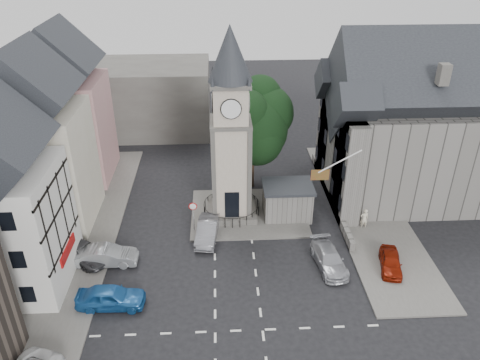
{
  "coord_description": "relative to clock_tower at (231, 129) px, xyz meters",
  "views": [
    {
      "loc": [
        -0.99,
        -26.68,
        22.67
      ],
      "look_at": [
        0.59,
        5.0,
        5.07
      ],
      "focal_mm": 35.0,
      "sensor_mm": 36.0,
      "label": 1
    }
  ],
  "objects": [
    {
      "name": "ground",
      "position": [
        0.0,
        -7.99,
        -8.12
      ],
      "size": [
        120.0,
        120.0,
        0.0
      ],
      "primitive_type": "plane",
      "color": "black",
      "rests_on": "ground"
    },
    {
      "name": "pavement_west",
      "position": [
        -12.5,
        -1.99,
        -8.05
      ],
      "size": [
        6.0,
        30.0,
        0.14
      ],
      "primitive_type": "cube",
      "color": "#595651",
      "rests_on": "ground"
    },
    {
      "name": "pavement_east",
      "position": [
        12.0,
        0.01,
        -8.05
      ],
      "size": [
        6.0,
        26.0,
        0.14
      ],
      "primitive_type": "cube",
      "color": "#595651",
      "rests_on": "ground"
    },
    {
      "name": "central_island",
      "position": [
        1.5,
        0.01,
        -8.04
      ],
      "size": [
        10.0,
        8.0,
        0.16
      ],
      "primitive_type": "cube",
      "color": "#595651",
      "rests_on": "ground"
    },
    {
      "name": "road_markings",
      "position": [
        0.0,
        -13.49,
        -8.12
      ],
      "size": [
        20.0,
        8.0,
        0.01
      ],
      "primitive_type": "cube",
      "color": "silver",
      "rests_on": "ground"
    },
    {
      "name": "clock_tower",
      "position": [
        0.0,
        0.0,
        0.0
      ],
      "size": [
        4.86,
        4.86,
        16.25
      ],
      "color": "#4C4944",
      "rests_on": "ground"
    },
    {
      "name": "stone_shelter",
      "position": [
        4.8,
        -0.49,
        -6.57
      ],
      "size": [
        4.3,
        3.3,
        3.08
      ],
      "color": "#65625D",
      "rests_on": "ground"
    },
    {
      "name": "town_tree",
      "position": [
        2.0,
        5.01,
        -1.15
      ],
      "size": [
        7.2,
        7.2,
        10.8
      ],
      "color": "black",
      "rests_on": "ground"
    },
    {
      "name": "warning_sign_post",
      "position": [
        -3.2,
        -2.56,
        -6.09
      ],
      "size": [
        0.7,
        0.19,
        2.85
      ],
      "color": "black",
      "rests_on": "ground"
    },
    {
      "name": "terrace_pink",
      "position": [
        -15.5,
        8.01,
        -1.54
      ],
      "size": [
        8.1,
        7.6,
        12.8
      ],
      "color": "tan",
      "rests_on": "ground"
    },
    {
      "name": "terrace_cream",
      "position": [
        -15.5,
        0.01,
        -1.54
      ],
      "size": [
        8.1,
        7.6,
        12.8
      ],
      "color": "beige",
      "rests_on": "ground"
    },
    {
      "name": "backdrop_west",
      "position": [
        -12.0,
        20.01,
        -4.12
      ],
      "size": [
        20.0,
        10.0,
        8.0
      ],
      "primitive_type": "cube",
      "color": "#4C4944",
      "rests_on": "ground"
    },
    {
      "name": "east_building",
      "position": [
        15.59,
        3.01,
        -1.86
      ],
      "size": [
        14.4,
        11.4,
        12.6
      ],
      "color": "#65625D",
      "rests_on": "ground"
    },
    {
      "name": "east_boundary_wall",
      "position": [
        9.2,
        2.01,
        -7.67
      ],
      "size": [
        0.4,
        16.0,
        0.9
      ],
      "primitive_type": "cube",
      "color": "#65625D",
      "rests_on": "ground"
    },
    {
      "name": "flagpole",
      "position": [
        8.0,
        -3.99,
        -1.12
      ],
      "size": [
        3.68,
        0.1,
        2.74
      ],
      "color": "white",
      "rests_on": "ground"
    },
    {
      "name": "car_west_blue",
      "position": [
        -8.41,
        -10.87,
        -7.34
      ],
      "size": [
        4.62,
        1.98,
        1.55
      ],
      "primitive_type": "imported",
      "rotation": [
        0.0,
        0.0,
        1.54
      ],
      "color": "#1C589D",
      "rests_on": "ground"
    },
    {
      "name": "car_west_silver",
      "position": [
        -9.56,
        -6.39,
        -7.37
      ],
      "size": [
        4.53,
        1.58,
        1.49
      ],
      "primitive_type": "imported",
      "rotation": [
        0.0,
        0.0,
        1.57
      ],
      "color": "#979B9F",
      "rests_on": "ground"
    },
    {
      "name": "car_west_grey",
      "position": [
        -11.5,
        -5.74,
        -7.45
      ],
      "size": [
        5.22,
        4.7,
        1.35
      ],
      "primitive_type": "imported",
      "rotation": [
        0.0,
        0.0,
        0.93
      ],
      "color": "#323235",
      "rests_on": "ground"
    },
    {
      "name": "car_island_silver",
      "position": [
        -2.08,
        -3.49,
        -7.38
      ],
      "size": [
        2.09,
        4.65,
        1.48
      ],
      "primitive_type": "imported",
      "rotation": [
        0.0,
        0.0,
        -0.12
      ],
      "color": "gray",
      "rests_on": "ground"
    },
    {
      "name": "car_island_east",
      "position": [
        7.0,
        -7.49,
        -7.44
      ],
      "size": [
        2.46,
        4.86,
        1.35
      ],
      "primitive_type": "imported",
      "rotation": [
        0.0,
        0.0,
        0.13
      ],
      "color": "#A8A9B0",
      "rests_on": "ground"
    },
    {
      "name": "car_east_red",
      "position": [
        11.5,
        -8.01,
        -7.49
      ],
      "size": [
        2.25,
        3.91,
        1.25
      ],
      "primitive_type": "imported",
      "rotation": [
        0.0,
        0.0,
        -0.22
      ],
      "color": "maroon",
      "rests_on": "ground"
    },
    {
      "name": "pedestrian",
      "position": [
        10.98,
        -2.74,
        -7.17
      ],
      "size": [
        0.71,
        0.49,
        1.89
      ],
      "primitive_type": "imported",
      "rotation": [
        0.0,
        0.0,
        3.19
      ],
      "color": "beige",
      "rests_on": "ground"
    }
  ]
}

